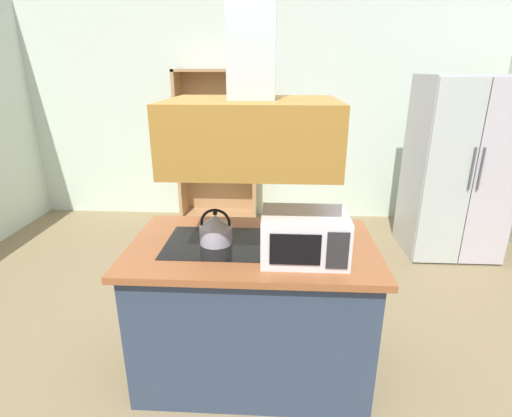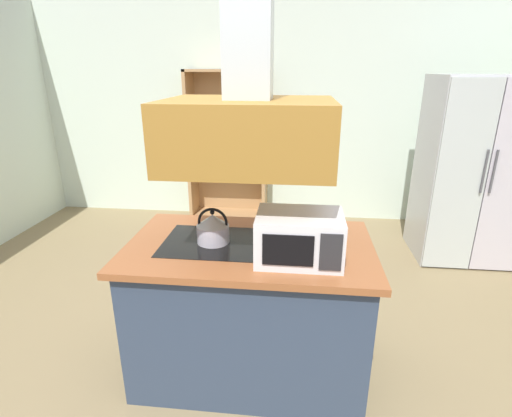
% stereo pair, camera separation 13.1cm
% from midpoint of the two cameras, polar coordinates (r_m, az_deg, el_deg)
% --- Properties ---
extents(ground_plane, '(7.80, 7.80, 0.00)m').
position_cam_midpoint_polar(ground_plane, '(2.83, -4.28, -22.17)').
color(ground_plane, olive).
extents(wall_back, '(6.00, 0.12, 2.70)m').
position_cam_midpoint_polar(wall_back, '(5.12, -0.32, 13.70)').
color(wall_back, silver).
rests_on(wall_back, ground).
extents(kitchen_island, '(1.46, 0.89, 0.90)m').
position_cam_midpoint_polar(kitchen_island, '(2.56, -1.97, -14.31)').
color(kitchen_island, '#2E3C53').
rests_on(kitchen_island, ground).
extents(range_hood, '(0.90, 0.70, 1.33)m').
position_cam_midpoint_polar(range_hood, '(2.13, -2.36, 14.29)').
color(range_hood, olive).
extents(refrigerator, '(0.90, 0.77, 1.84)m').
position_cam_midpoint_polar(refrigerator, '(4.51, 26.49, 5.25)').
color(refrigerator, '#BABCC1').
rests_on(refrigerator, ground).
extents(dish_cabinet, '(0.98, 0.40, 1.88)m').
position_cam_midpoint_polar(dish_cabinet, '(5.05, -6.29, 7.59)').
color(dish_cabinet, tan).
rests_on(dish_cabinet, ground).
extents(kettle, '(0.19, 0.19, 0.22)m').
position_cam_midpoint_polar(kettle, '(2.33, -7.51, -3.00)').
color(kettle, '#B8B4BF').
rests_on(kettle, kitchen_island).
extents(cutting_board, '(0.35, 0.25, 0.02)m').
position_cam_midpoint_polar(cutting_board, '(2.49, 6.17, -3.51)').
color(cutting_board, '#A6884F').
rests_on(cutting_board, kitchen_island).
extents(microwave, '(0.46, 0.35, 0.26)m').
position_cam_midpoint_polar(microwave, '(2.13, 5.29, -4.05)').
color(microwave, silver).
rests_on(microwave, kitchen_island).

